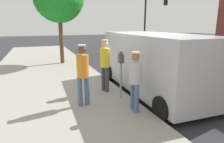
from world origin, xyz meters
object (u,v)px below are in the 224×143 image
at_px(parking_meter_near, 121,67).
at_px(pedestrian_in_yellow, 105,62).
at_px(parked_van, 154,62).
at_px(traffic_light_corner, 153,13).
at_px(pedestrian_in_gray, 135,78).
at_px(pedestrian_in_orange, 83,71).

xyz_separation_m(parking_meter_near, pedestrian_in_yellow, (0.24, -0.82, 0.02)).
relative_size(parked_van, traffic_light_corner, 1.01).
distance_m(pedestrian_in_gray, pedestrian_in_orange, 1.50).
xyz_separation_m(pedestrian_in_orange, pedestrian_in_yellow, (-1.01, -0.98, 0.03)).
distance_m(pedestrian_in_yellow, traffic_light_corner, 13.60).
bearing_deg(parking_meter_near, traffic_light_corner, -125.98).
relative_size(parking_meter_near, pedestrian_in_gray, 0.93).
relative_size(pedestrian_in_yellow, traffic_light_corner, 0.35).
xyz_separation_m(parking_meter_near, pedestrian_in_orange, (1.25, 0.15, -0.01)).
distance_m(parking_meter_near, pedestrian_in_yellow, 0.86).
bearing_deg(pedestrian_in_gray, parking_meter_near, -91.79).
relative_size(pedestrian_in_yellow, parked_van, 0.35).
xyz_separation_m(parking_meter_near, parked_van, (-1.50, -0.48, -0.03)).
xyz_separation_m(pedestrian_in_gray, traffic_light_corner, (-8.20, -12.28, 2.44)).
bearing_deg(parking_meter_near, pedestrian_in_orange, 7.00).
height_order(pedestrian_in_yellow, parked_van, parked_van).
xyz_separation_m(pedestrian_in_orange, traffic_light_corner, (-9.42, -11.41, 2.34)).
height_order(pedestrian_in_gray, pedestrian_in_yellow, pedestrian_in_yellow).
height_order(pedestrian_in_orange, parked_van, parked_van).
height_order(pedestrian_in_yellow, traffic_light_corner, traffic_light_corner).
relative_size(parking_meter_near, parked_van, 0.29).
distance_m(parking_meter_near, pedestrian_in_gray, 1.03).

